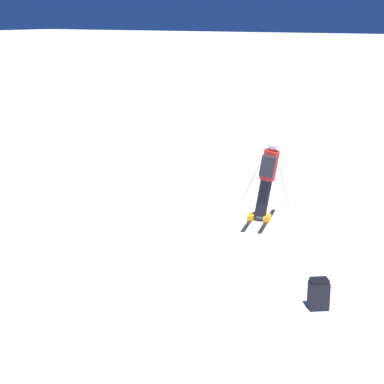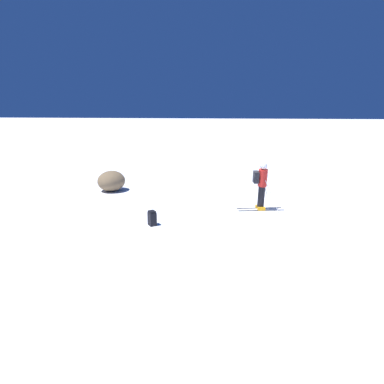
% 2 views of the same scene
% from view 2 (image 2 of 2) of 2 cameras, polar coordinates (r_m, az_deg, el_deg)
% --- Properties ---
extents(ground_plane, '(300.00, 300.00, 0.00)m').
position_cam_2_polar(ground_plane, '(15.75, 10.37, -1.65)').
color(ground_plane, white).
extents(skier, '(1.25, 1.83, 1.91)m').
position_cam_2_polar(skier, '(14.35, 10.56, 1.33)').
color(skier, black).
rests_on(skier, ground).
extents(spare_backpack, '(0.37, 0.36, 0.50)m').
position_cam_2_polar(spare_backpack, '(12.54, -6.10, -4.01)').
color(spare_backpack, black).
rests_on(spare_backpack, ground).
extents(exposed_boulder_0, '(1.48, 1.26, 0.96)m').
position_cam_2_polar(exposed_boulder_0, '(18.09, -12.18, 1.65)').
color(exposed_boulder_0, brown).
rests_on(exposed_boulder_0, ground).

